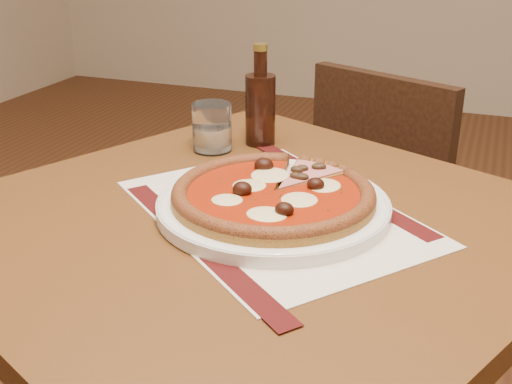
# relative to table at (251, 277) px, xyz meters

# --- Properties ---
(table) EXTENTS (1.06, 1.06, 0.75)m
(table) POSITION_rel_table_xyz_m (0.00, 0.00, 0.00)
(table) COLOR brown
(table) RESTS_ON ground
(chair_far) EXTENTS (0.51, 0.51, 0.81)m
(chair_far) POSITION_rel_table_xyz_m (0.11, 0.77, -0.18)
(chair_far) COLOR black
(chair_far) RESTS_ON ground
(placemat) EXTENTS (0.55, 0.53, 0.00)m
(placemat) POSITION_rel_table_xyz_m (0.03, 0.02, 0.10)
(placemat) COLOR silver
(placemat) RESTS_ON table
(plate) EXTENTS (0.34, 0.34, 0.02)m
(plate) POSITION_rel_table_xyz_m (0.03, 0.02, 0.11)
(plate) COLOR white
(plate) RESTS_ON placemat
(pizza) EXTENTS (0.30, 0.30, 0.04)m
(pizza) POSITION_rel_table_xyz_m (0.03, 0.02, 0.13)
(pizza) COLOR #AD772A
(pizza) RESTS_ON plate
(ham_slice) EXTENTS (0.10, 0.15, 0.02)m
(ham_slice) POSITION_rel_table_xyz_m (0.06, 0.11, 0.13)
(ham_slice) COLOR #AD772A
(ham_slice) RESTS_ON plate
(water_glass) EXTENTS (0.07, 0.07, 0.09)m
(water_glass) POSITION_rel_table_xyz_m (-0.17, 0.24, 0.15)
(water_glass) COLOR white
(water_glass) RESTS_ON table
(bottle) EXTENTS (0.06, 0.06, 0.19)m
(bottle) POSITION_rel_table_xyz_m (-0.10, 0.31, 0.18)
(bottle) COLOR black
(bottle) RESTS_ON table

